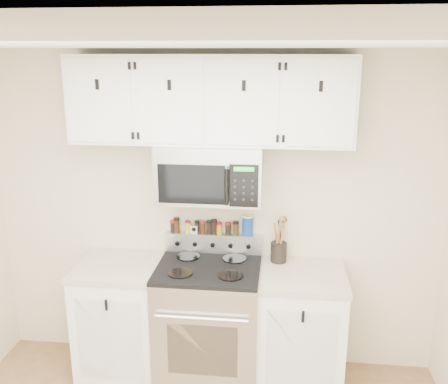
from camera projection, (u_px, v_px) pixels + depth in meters
name	position (u px, v px, depth m)	size (l,w,h in m)	color
back_wall	(214.00, 214.00, 3.90)	(3.50, 0.01, 2.50)	beige
ceiling	(150.00, 48.00, 1.89)	(3.50, 3.50, 0.01)	white
range	(209.00, 322.00, 3.81)	(0.76, 0.65, 1.10)	#B7B7BA
base_cabinet_left	(122.00, 318.00, 3.91)	(0.64, 0.62, 0.92)	white
base_cabinet_right	(300.00, 329.00, 3.76)	(0.64, 0.62, 0.92)	white
microwave	(210.00, 173.00, 3.62)	(0.76, 0.44, 0.42)	#9E9EA3
upper_cabinets	(210.00, 100.00, 3.50)	(2.00, 0.35, 0.62)	white
utensil_crock	(279.00, 251.00, 3.81)	(0.12, 0.12, 0.36)	black
kitchen_timer	(194.00, 229.00, 3.92)	(0.06, 0.05, 0.06)	silver
salt_canister	(248.00, 225.00, 3.86)	(0.09, 0.09, 0.16)	navy
spice_jar_0	(173.00, 226.00, 3.93)	(0.05, 0.05, 0.10)	black
spice_jar_1	(177.00, 225.00, 3.93)	(0.05, 0.05, 0.12)	#39200D
spice_jar_2	(188.00, 227.00, 3.92)	(0.04, 0.04, 0.10)	gold
spice_jar_3	(197.00, 227.00, 3.91)	(0.04, 0.04, 0.10)	black
spice_jar_4	(203.00, 227.00, 3.90)	(0.04, 0.04, 0.10)	#3E1D0E
spice_jar_5	(209.00, 227.00, 3.90)	(0.04, 0.04, 0.11)	black
spice_jar_6	(214.00, 227.00, 3.89)	(0.05, 0.05, 0.12)	black
spice_jar_7	(219.00, 228.00, 3.89)	(0.05, 0.05, 0.09)	#BF8116
spice_jar_8	(228.00, 228.00, 3.88)	(0.05, 0.05, 0.10)	black
spice_jar_9	(235.00, 228.00, 3.88)	(0.04, 0.04, 0.10)	yellow
spice_jar_10	(236.00, 228.00, 3.87)	(0.05, 0.05, 0.11)	#3B290E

